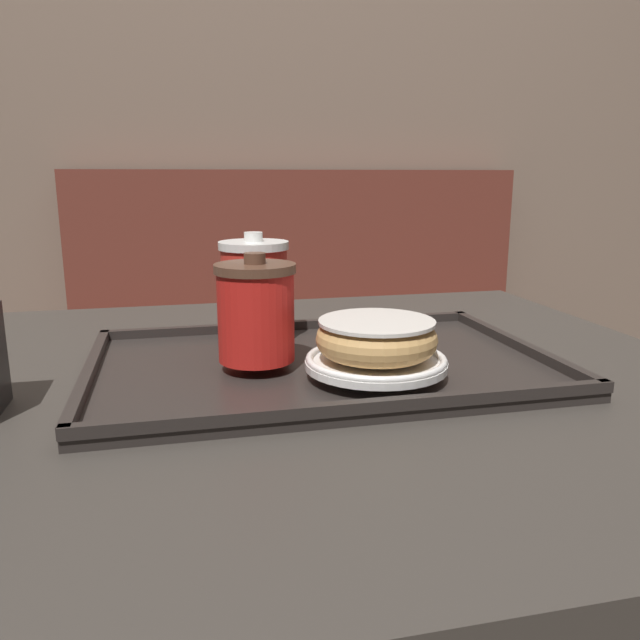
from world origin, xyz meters
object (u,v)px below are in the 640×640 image
at_px(donut_chocolate_glazed, 376,338).
at_px(spoon, 395,320).
at_px(coffee_cup_front, 256,312).
at_px(coffee_cup_rear, 255,288).

xyz_separation_m(donut_chocolate_glazed, spoon, (0.09, 0.20, -0.03)).
bearing_deg(coffee_cup_front, coffee_cup_rear, 83.42).
relative_size(coffee_cup_front, coffee_cup_rear, 0.91).
distance_m(coffee_cup_rear, donut_chocolate_glazed, 0.21).
bearing_deg(coffee_cup_rear, spoon, 4.45).
distance_m(coffee_cup_front, donut_chocolate_glazed, 0.14).
height_order(coffee_cup_rear, donut_chocolate_glazed, coffee_cup_rear).
distance_m(coffee_cup_front, spoon, 0.26).
relative_size(coffee_cup_rear, spoon, 1.02).
bearing_deg(donut_chocolate_glazed, coffee_cup_front, 153.92).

